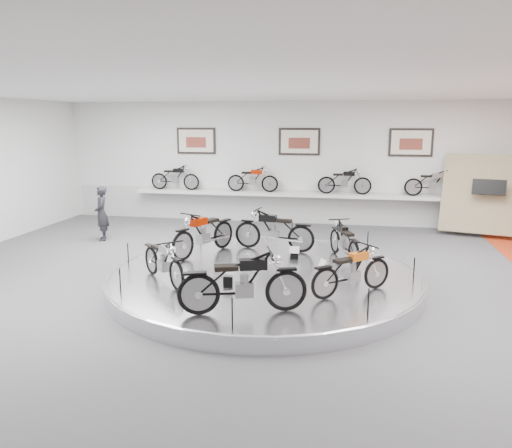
% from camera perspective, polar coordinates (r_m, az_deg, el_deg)
% --- Properties ---
extents(floor, '(16.00, 16.00, 0.00)m').
position_cam_1_polar(floor, '(10.17, 0.65, -7.61)').
color(floor, '#4E4E51').
rests_on(floor, ground).
extents(ceiling, '(16.00, 16.00, 0.00)m').
position_cam_1_polar(ceiling, '(9.62, 0.71, 15.51)').
color(ceiling, white).
rests_on(ceiling, wall_back).
extents(wall_back, '(16.00, 0.00, 16.00)m').
position_cam_1_polar(wall_back, '(16.59, 4.94, 6.95)').
color(wall_back, silver).
rests_on(wall_back, floor).
extents(wall_front, '(16.00, 0.00, 16.00)m').
position_cam_1_polar(wall_front, '(3.26, -22.06, -13.87)').
color(wall_front, silver).
rests_on(wall_front, floor).
extents(dado_band, '(15.68, 0.04, 1.10)m').
position_cam_1_polar(dado_band, '(16.75, 4.85, 2.00)').
color(dado_band, '#BCBCBA').
rests_on(dado_band, floor).
extents(display_platform, '(6.40, 6.40, 0.30)m').
position_cam_1_polar(display_platform, '(10.40, 0.95, -6.29)').
color(display_platform, silver).
rests_on(display_platform, floor).
extents(platform_rim, '(6.40, 6.40, 0.10)m').
position_cam_1_polar(platform_rim, '(10.36, 0.95, -5.66)').
color(platform_rim, '#B2B2BA').
rests_on(platform_rim, display_platform).
extents(shelf, '(11.00, 0.55, 0.10)m').
position_cam_1_polar(shelf, '(16.40, 4.78, 3.38)').
color(shelf, silver).
rests_on(shelf, wall_back).
extents(poster_left, '(1.35, 0.06, 0.88)m').
position_cam_1_polar(poster_left, '(17.22, -6.85, 9.42)').
color(poster_left, silver).
rests_on(poster_left, wall_back).
extents(poster_center, '(1.35, 0.06, 0.88)m').
position_cam_1_polar(poster_center, '(16.51, 4.97, 9.36)').
color(poster_center, silver).
rests_on(poster_center, wall_back).
extents(poster_right, '(1.35, 0.06, 0.88)m').
position_cam_1_polar(poster_right, '(16.52, 17.29, 8.89)').
color(poster_right, silver).
rests_on(poster_right, wall_back).
extents(display_panel, '(2.56, 1.52, 2.30)m').
position_cam_1_polar(display_panel, '(16.17, 24.72, 3.13)').
color(display_panel, '#9C8B65').
rests_on(display_panel, floor).
extents(shelf_bike_a, '(1.22, 0.43, 0.73)m').
position_cam_1_polar(shelf_bike_a, '(17.29, -9.23, 5.09)').
color(shelf_bike_a, black).
rests_on(shelf_bike_a, shelf).
extents(shelf_bike_b, '(1.22, 0.43, 0.73)m').
position_cam_1_polar(shelf_bike_b, '(16.57, -0.38, 4.96)').
color(shelf_bike_b, '#941800').
rests_on(shelf_bike_b, shelf).
extents(shelf_bike_c, '(1.22, 0.43, 0.73)m').
position_cam_1_polar(shelf_bike_c, '(16.27, 10.08, 4.65)').
color(shelf_bike_c, black).
rests_on(shelf_bike_c, shelf).
extents(shelf_bike_d, '(1.22, 0.43, 0.73)m').
position_cam_1_polar(shelf_bike_d, '(16.46, 19.54, 4.24)').
color(shelf_bike_d, '#A7A6AB').
rests_on(shelf_bike_d, shelf).
extents(bike_a, '(1.03, 1.58, 0.87)m').
position_cam_1_polar(bike_a, '(11.30, 10.05, -1.91)').
color(bike_a, black).
rests_on(bike_a, display_platform).
extents(bike_b, '(1.76, 0.85, 0.99)m').
position_cam_1_polar(bike_b, '(11.96, 2.07, -0.69)').
color(bike_b, black).
rests_on(bike_b, display_platform).
extents(bike_c, '(1.31, 1.85, 1.03)m').
position_cam_1_polar(bike_c, '(11.63, -5.99, -1.00)').
color(bike_c, '#941800').
rests_on(bike_c, display_platform).
extents(bike_d, '(1.43, 1.44, 0.88)m').
position_cam_1_polar(bike_d, '(9.76, -10.56, -4.08)').
color(bike_d, '#A7A6AB').
rests_on(bike_d, display_platform).
extents(bike_e, '(1.89, 1.14, 1.05)m').
position_cam_1_polar(bike_e, '(8.06, -1.52, -6.66)').
color(bike_e, black).
rests_on(bike_e, display_platform).
extents(bike_f, '(1.48, 1.36, 0.88)m').
position_cam_1_polar(bike_f, '(9.12, 10.89, -5.24)').
color(bike_f, '#BB5610').
rests_on(bike_f, display_platform).
extents(visitor, '(0.59, 0.68, 1.56)m').
position_cam_1_polar(visitor, '(14.87, -17.23, 1.18)').
color(visitor, black).
rests_on(visitor, floor).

